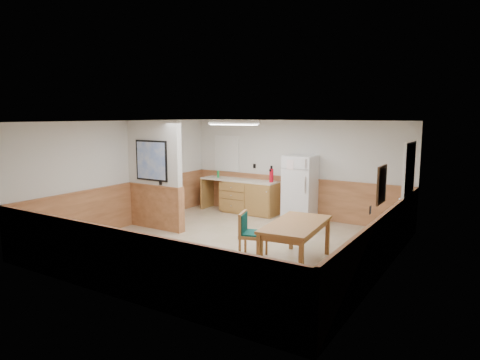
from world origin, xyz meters
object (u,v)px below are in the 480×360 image
Objects in this scene: refrigerator at (300,188)px; dining_chair at (249,231)px; dining_table at (296,228)px; dining_bench at (358,256)px; fire_extinguisher at (271,175)px; soap_bottle at (218,174)px.

dining_chair is at bearing -85.26° from refrigerator.
dining_bench is at bearing -6.80° from dining_table.
dining_chair is (0.32, -3.05, -0.33)m from refrigerator.
fire_extinguisher reaches higher than dining_chair.
refrigerator is 3.83m from dining_bench.
soap_bottle is at bearing 136.16° from dining_table.
dining_chair is at bearing -178.77° from dining_table.
refrigerator reaches higher than dining_table.
fire_extinguisher is (-0.84, 0.05, 0.27)m from refrigerator.
soap_bottle reaches higher than dining_bench.
refrigerator is 0.94× the size of dining_bench.
soap_bottle is at bearing 150.96° from dining_bench.
soap_bottle is (-4.82, 2.98, 0.65)m from dining_bench.
refrigerator is at bearing -17.50° from fire_extinguisher.
dining_table reaches higher than dining_bench.
refrigerator reaches higher than fire_extinguisher.
refrigerator is 0.93× the size of dining_table.
fire_extinguisher is at bearing 93.84° from dining_chair.
dining_chair is (-0.91, -0.10, -0.16)m from dining_table.
dining_table is at bearing -68.68° from refrigerator.
dining_table is at bearing -69.24° from fire_extinguisher.
soap_bottle is (-2.47, 0.00, 0.18)m from refrigerator.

